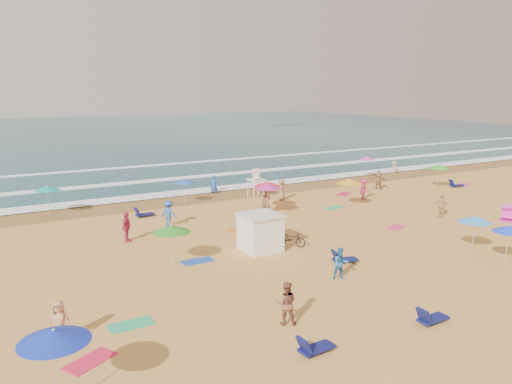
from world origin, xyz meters
TOP-DOWN VIEW (x-y plane):
  - ground at (0.00, 0.00)m, footprint 220.00×220.00m
  - ocean at (0.00, 84.00)m, footprint 220.00×140.00m
  - wet_sand at (0.00, 12.50)m, footprint 220.00×220.00m
  - surf_foam at (0.00, 21.32)m, footprint 200.00×18.70m
  - cabana at (-3.07, -2.09)m, footprint 2.00×2.00m
  - cabana_roof at (-3.07, -2.09)m, footprint 2.20×2.20m
  - bicycle at (-1.17, -2.39)m, footprint 1.61×1.77m
  - lifeguard_stand at (3.84, 10.33)m, footprint 1.20×1.20m
  - beach_umbrellas at (-2.65, -0.60)m, footprint 55.93×30.03m
  - loungers at (2.23, -4.36)m, footprint 47.59×22.60m
  - towels at (3.82, -2.64)m, footprint 40.33×21.96m
  - beachgoers at (1.27, 3.75)m, footprint 46.50×25.19m

SIDE VIEW (x-z plane):
  - ground at x=0.00m, z-range 0.00..0.00m
  - ocean at x=0.00m, z-range -0.09..0.09m
  - wet_sand at x=0.00m, z-range 0.01..0.01m
  - towels at x=3.82m, z-range 0.00..0.03m
  - surf_foam at x=0.00m, z-range 0.08..0.12m
  - loungers at x=2.23m, z-range 0.00..0.34m
  - bicycle at x=-1.17m, z-range 0.00..0.94m
  - beachgoers at x=1.27m, z-range -0.21..1.87m
  - cabana at x=-3.07m, z-range 0.00..2.00m
  - lifeguard_stand at x=3.84m, z-range 0.00..2.10m
  - cabana_roof at x=-3.07m, z-range 2.00..2.12m
  - beach_umbrellas at x=-2.65m, z-range 1.72..2.47m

